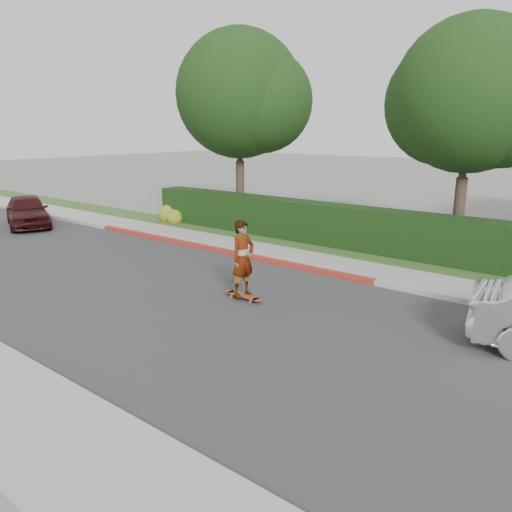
# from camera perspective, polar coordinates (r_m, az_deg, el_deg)

# --- Properties ---
(ground) EXTENTS (120.00, 120.00, 0.00)m
(ground) POSITION_cam_1_polar(r_m,az_deg,el_deg) (10.88, -0.89, -7.49)
(ground) COLOR slate
(ground) RESTS_ON ground
(road) EXTENTS (60.00, 8.00, 0.01)m
(road) POSITION_cam_1_polar(r_m,az_deg,el_deg) (10.88, -0.89, -7.47)
(road) COLOR #2D2D30
(road) RESTS_ON ground
(curb_near) EXTENTS (60.00, 0.20, 0.15)m
(curb_near) POSITION_cam_1_polar(r_m,az_deg,el_deg) (8.43, -19.63, -14.74)
(curb_near) COLOR #9E9E99
(curb_near) RESTS_ON ground
(sidewalk_near) EXTENTS (60.00, 1.60, 0.12)m
(sidewalk_near) POSITION_cam_1_polar(r_m,az_deg,el_deg) (8.09, -25.26, -16.78)
(sidewalk_near) COLOR gray
(sidewalk_near) RESTS_ON ground
(curb_far) EXTENTS (60.00, 0.20, 0.15)m
(curb_far) POSITION_cam_1_polar(r_m,az_deg,el_deg) (14.08, 9.84, -2.23)
(curb_far) COLOR #9E9E99
(curb_far) RESTS_ON ground
(curb_red_section) EXTENTS (12.00, 0.21, 0.15)m
(curb_red_section) POSITION_cam_1_polar(r_m,az_deg,el_deg) (16.96, -5.05, 0.80)
(curb_red_section) COLOR maroon
(curb_red_section) RESTS_ON ground
(sidewalk_far) EXTENTS (60.00, 1.60, 0.12)m
(sidewalk_far) POSITION_cam_1_polar(r_m,az_deg,el_deg) (14.85, 11.53, -1.50)
(sidewalk_far) COLOR gray
(sidewalk_far) RESTS_ON ground
(planting_strip) EXTENTS (60.00, 1.60, 0.10)m
(planting_strip) POSITION_cam_1_polar(r_m,az_deg,el_deg) (16.25, 14.15, -0.30)
(planting_strip) COLOR #2D4C1E
(planting_strip) RESTS_ON ground
(hedge) EXTENTS (15.00, 1.00, 1.50)m
(hedge) POSITION_cam_1_polar(r_m,az_deg,el_deg) (18.00, 6.42, 3.75)
(hedge) COLOR black
(hedge) RESTS_ON ground
(flowering_shrub) EXTENTS (1.40, 1.00, 0.90)m
(flowering_shrub) POSITION_cam_1_polar(r_m,az_deg,el_deg) (22.25, -9.71, 4.59)
(flowering_shrub) COLOR #2D4C19
(flowering_shrub) RESTS_ON ground
(tree_left) EXTENTS (5.99, 5.21, 8.00)m
(tree_left) POSITION_cam_1_polar(r_m,az_deg,el_deg) (21.61, -1.60, 17.63)
(tree_left) COLOR #33261C
(tree_left) RESTS_ON ground
(tree_center) EXTENTS (5.66, 4.84, 7.44)m
(tree_center) POSITION_cam_1_polar(r_m,az_deg,el_deg) (17.68, 23.41, 16.04)
(tree_center) COLOR #33261C
(tree_center) RESTS_ON ground
(skateboard) EXTENTS (1.14, 0.26, 0.11)m
(skateboard) POSITION_cam_1_polar(r_m,az_deg,el_deg) (12.18, -1.48, -4.57)
(skateboard) COLOR #C06E34
(skateboard) RESTS_ON ground
(skateboarder) EXTENTS (0.51, 0.71, 1.85)m
(skateboarder) POSITION_cam_1_polar(r_m,az_deg,el_deg) (11.90, -1.51, -0.29)
(skateboarder) COLOR white
(skateboarder) RESTS_ON skateboard
(car_maroon) EXTENTS (4.22, 2.98, 1.33)m
(car_maroon) POSITION_cam_1_polar(r_m,az_deg,el_deg) (23.26, -24.68, 4.74)
(car_maroon) COLOR #381112
(car_maroon) RESTS_ON ground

